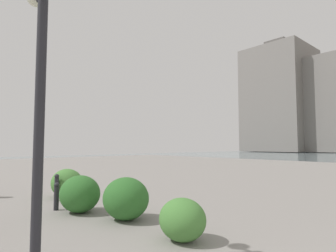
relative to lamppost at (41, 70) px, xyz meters
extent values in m
cube|color=gray|center=(18.04, -69.08, 8.09)|extent=(11.50, 11.89, 21.52)
cube|color=gray|center=(29.18, -67.13, 10.27)|extent=(14.73, 15.20, 25.88)
cube|color=#55524E|center=(29.18, -67.13, 24.41)|extent=(5.30, 5.47, 2.40)
cylinder|color=#232328|center=(0.00, 0.00, -0.73)|extent=(0.14, 0.14, 3.90)
cylinder|color=#232328|center=(2.94, -1.35, -2.39)|extent=(0.12, 0.12, 0.57)
sphere|color=#232328|center=(2.94, -1.35, -2.07)|extent=(0.13, 0.13, 0.13)
cylinder|color=#232328|center=(4.14, -1.78, -2.35)|extent=(0.12, 0.12, 0.66)
sphere|color=#232328|center=(4.14, -1.78, -1.98)|extent=(0.13, 0.13, 0.13)
ellipsoid|color=#477F38|center=(-0.71, -2.11, -2.32)|extent=(0.84, 0.75, 0.71)
ellipsoid|color=#2D6628|center=(2.33, -1.68, -2.24)|extent=(1.03, 0.93, 0.87)
ellipsoid|color=#477F38|center=(4.45, -2.21, -2.24)|extent=(1.02, 0.92, 0.86)
ellipsoid|color=#2D6628|center=(1.04, -2.14, -2.22)|extent=(1.06, 0.96, 0.90)
camera|label=1|loc=(-4.09, 1.24, -1.07)|focal=29.67mm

